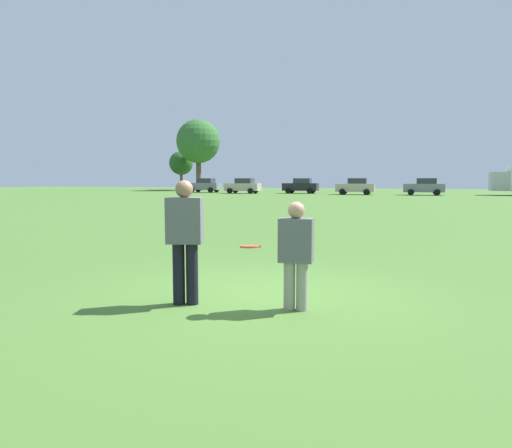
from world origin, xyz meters
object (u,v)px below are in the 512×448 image
object	(u,v)px
parked_car_center	(301,186)
parked_car_mid_left	(243,186)
traffic_cone	(304,239)
player_thrower	(185,235)
player_defender	(296,250)
parked_car_near_right	(424,187)
parked_car_near_left	(205,185)
parked_car_mid_right	(356,186)
frisbee	(250,247)

from	to	relation	value
parked_car_center	parked_car_mid_left	bearing A→B (deg)	-158.94
traffic_cone	parked_car_mid_left	world-z (taller)	parked_car_mid_left
player_thrower	player_defender	size ratio (longest dim) A/B	1.19
parked_car_mid_left	parked_car_near_right	distance (m)	20.55
traffic_cone	parked_car_near_right	xyz separation A→B (m)	(3.21, 42.05, 0.69)
parked_car_near_left	parked_car_mid_right	world-z (taller)	same
traffic_cone	parked_car_mid_left	bearing A→B (deg)	112.71
traffic_cone	parked_car_mid_right	world-z (taller)	parked_car_mid_right
player_thrower	parked_car_mid_left	bearing A→B (deg)	109.84
parked_car_mid_right	player_thrower	bearing A→B (deg)	-85.57
frisbee	parked_car_center	distance (m)	51.10
player_thrower	parked_car_near_left	bearing A→B (deg)	115.14
player_thrower	parked_car_near_right	distance (m)	47.98
parked_car_near_left	parked_car_mid_right	distance (m)	19.72
traffic_cone	parked_car_near_left	size ratio (longest dim) A/B	0.11
player_thrower	parked_car_center	world-z (taller)	parked_car_center
traffic_cone	parked_car_near_right	distance (m)	42.18
player_defender	frisbee	xyz separation A→B (m)	(-0.53, -0.30, 0.06)
player_defender	parked_car_center	distance (m)	50.92
traffic_cone	player_defender	bearing A→B (deg)	-77.78
parked_car_mid_right	player_defender	bearing A→B (deg)	-83.72
traffic_cone	parked_car_mid_right	xyz separation A→B (m)	(-3.97, 41.47, 0.69)
player_thrower	parked_car_mid_right	bearing A→B (deg)	94.43
parked_car_center	parked_car_mid_right	size ratio (longest dim) A/B	1.00
player_defender	parked_car_center	world-z (taller)	parked_car_center
player_thrower	parked_car_mid_right	xyz separation A→B (m)	(-3.67, 47.27, -0.04)
player_defender	parked_car_center	xyz separation A→B (m)	(-12.01, 49.48, 0.13)
parked_car_mid_left	parked_car_near_right	bearing A→B (deg)	1.82
frisbee	parked_car_near_right	bearing A→B (deg)	86.97
player_defender	frisbee	distance (m)	0.61
player_defender	parked_car_mid_right	distance (m)	47.33
parked_car_center	parked_car_mid_right	bearing A→B (deg)	-19.65
frisbee	parked_car_near_left	bearing A→B (deg)	116.03
parked_car_near_right	parked_car_center	bearing A→B (deg)	172.44
frisbee	parked_car_mid_left	distance (m)	50.59
player_thrower	player_defender	bearing A→B (deg)	8.46
parked_car_near_left	parked_car_center	world-z (taller)	same
parked_car_mid_left	player_defender	bearing A→B (deg)	-68.47
frisbee	parked_car_mid_right	xyz separation A→B (m)	(-4.65, 47.35, 0.06)
player_defender	traffic_cone	size ratio (longest dim) A/B	2.99
traffic_cone	parked_car_center	xyz separation A→B (m)	(-10.80, 43.91, 0.69)
player_thrower	parked_car_center	size ratio (longest dim) A/B	0.40
parked_car_near_left	player_thrower	bearing A→B (deg)	-64.86
parked_car_mid_right	parked_car_near_right	bearing A→B (deg)	4.60
player_defender	parked_car_near_left	xyz separation A→B (m)	(-24.76, 49.33, 0.13)
frisbee	parked_car_mid_right	distance (m)	47.58
parked_car_near_left	parked_car_mid_left	distance (m)	6.66
player_defender	parked_car_near_right	xyz separation A→B (m)	(2.01, 47.62, 0.13)
parked_car_mid_left	parked_car_center	world-z (taller)	same
player_thrower	parked_car_near_left	distance (m)	54.73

